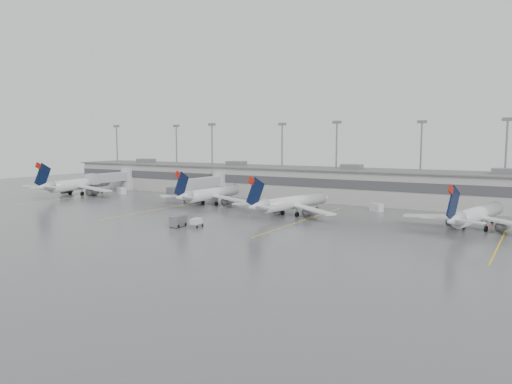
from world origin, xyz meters
The scene contains 20 objects.
ground centered at (0.00, 0.00, 0.00)m, with size 260.00×260.00×0.00m, color #57575A.
terminal centered at (-0.01, 57.98, 4.17)m, with size 152.00×17.00×9.45m.
light_masts centered at (0.00, 63.75, 12.03)m, with size 142.40×8.00×20.60m.
jet_bridge_left centered at (-55.50, 45.72, 3.87)m, with size 4.00×17.20×7.00m.
jet_bridge_right centered at (-20.50, 45.72, 3.87)m, with size 4.00×17.20×7.00m.
stand_markings centered at (0.00, 24.00, 0.01)m, with size 105.25×40.00×0.01m.
jet_far_left centered at (-56.55, 31.44, 3.11)m, with size 27.27×30.79×10.00m.
jet_mid_left centered at (-11.48, 33.19, 2.81)m, with size 24.89×27.91×9.03m.
jet_mid_right centered at (12.66, 28.12, 2.76)m, with size 24.06×27.22×8.89m.
jet_far_right centered at (47.86, 29.80, 2.77)m, with size 24.13×27.30×8.92m.
baggage_tug centered at (4.00, 7.11, 0.63)m, with size 1.80×2.63×1.62m.
baggage_cart centered at (0.80, 5.91, 1.05)m, with size 2.01×3.25×2.01m.
gse_uld_a centered at (-47.59, 39.66, 0.93)m, with size 2.63×1.75×1.86m, color silver.
gse_uld_b centered at (-11.99, 36.68, 0.92)m, with size 2.60×1.73×1.84m, color silver.
gse_uld_c centered at (26.19, 42.96, 0.91)m, with size 2.56×1.70×1.81m, color silver.
gse_loader centered at (-32.82, 45.12, 1.12)m, with size 2.25×3.60×2.25m, color slate.
cone_a centered at (-57.20, 38.42, 0.33)m, with size 0.42×0.42×0.67m, color #F13A05.
cone_b centered at (-17.50, 38.08, 0.39)m, with size 0.50×0.50×0.79m, color #F13A05.
cone_c centered at (16.61, 34.31, 0.36)m, with size 0.46×0.46×0.73m, color #F13A05.
cone_d centered at (49.73, 35.74, 0.31)m, with size 0.39×0.39×0.61m, color #F13A05.
Camera 1 is at (58.32, -63.97, 15.93)m, focal length 35.00 mm.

